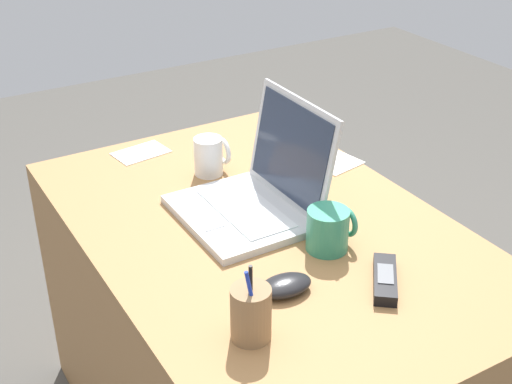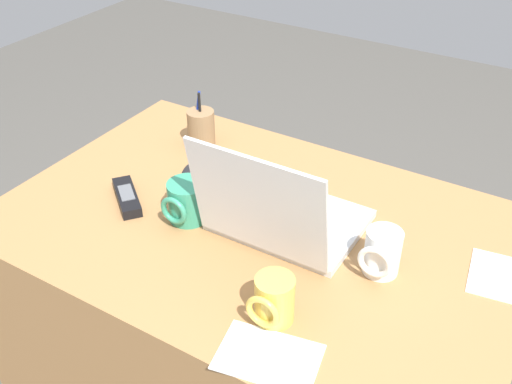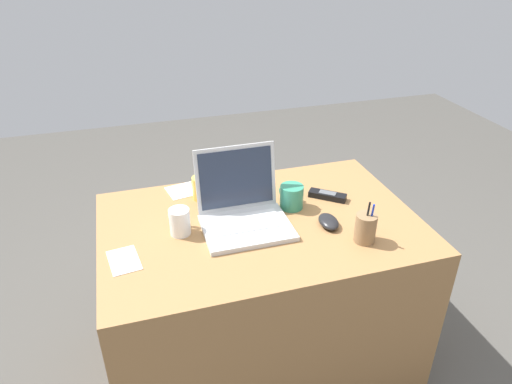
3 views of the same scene
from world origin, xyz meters
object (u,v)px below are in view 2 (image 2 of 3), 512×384
coffee_mug_tall (187,202)px  pen_holder (201,128)px  computer_mouse (199,169)px  cordless_phone (127,197)px  laptop (280,215)px  coffee_mug_white (382,253)px  coffee_mug_spare (273,300)px

coffee_mug_tall → pen_holder: pen_holder is taller
computer_mouse → cordless_phone: (0.08, 0.18, -0.00)m
laptop → coffee_mug_white: size_ratio=3.19×
coffee_mug_tall → cordless_phone: size_ratio=0.71×
coffee_mug_tall → computer_mouse: bearing=-62.3°
coffee_mug_tall → coffee_mug_spare: bearing=152.2°
laptop → coffee_mug_tall: size_ratio=3.07×
coffee_mug_white → laptop: bearing=-0.4°
computer_mouse → coffee_mug_tall: coffee_mug_tall is taller
computer_mouse → coffee_mug_tall: bearing=121.1°
laptop → coffee_mug_tall: bearing=15.3°
pen_holder → coffee_mug_white: bearing=159.0°
laptop → coffee_mug_tall: laptop is taller
laptop → coffee_mug_white: bearing=179.6°
coffee_mug_tall → coffee_mug_spare: same height
coffee_mug_spare → pen_holder: bearing=-43.2°
laptop → pen_holder: (0.37, -0.23, -0.00)m
computer_mouse → coffee_mug_spare: bearing=144.1°
laptop → coffee_mug_spare: size_ratio=3.34×
coffee_mug_tall → cordless_phone: (0.16, 0.02, -0.03)m
coffee_mug_tall → coffee_mug_white: bearing=-172.9°
laptop → coffee_mug_white: 0.23m
coffee_mug_tall → coffee_mug_spare: size_ratio=1.09×
cordless_phone → laptop: bearing=-168.3°
coffee_mug_tall → laptop: bearing=-164.7°
coffee_mug_spare → pen_holder: (0.48, -0.45, 0.01)m
coffee_mug_white → cordless_phone: 0.60m
laptop → computer_mouse: (0.29, -0.11, -0.04)m
coffee_mug_tall → pen_holder: size_ratio=0.66×
coffee_mug_tall → coffee_mug_spare: (-0.32, 0.17, 0.00)m
coffee_mug_white → pen_holder: 0.64m
coffee_mug_white → cordless_phone: bearing=7.1°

